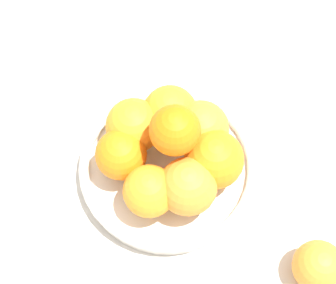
{
  "coord_description": "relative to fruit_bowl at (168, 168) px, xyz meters",
  "views": [
    {
      "loc": [
        -0.34,
        0.02,
        0.76
      ],
      "look_at": [
        0.0,
        0.0,
        0.1
      ],
      "focal_mm": 60.0,
      "sensor_mm": 36.0,
      "label": 1
    }
  ],
  "objects": [
    {
      "name": "orange_pile",
      "position": [
        0.0,
        -0.01,
        0.06
      ],
      "size": [
        0.19,
        0.2,
        0.13
      ],
      "color": "orange",
      "rests_on": "fruit_bowl"
    },
    {
      "name": "ground_plane",
      "position": [
        0.0,
        0.0,
        -0.02
      ],
      "size": [
        4.0,
        4.0,
        0.0
      ],
      "primitive_type": "plane",
      "color": "beige"
    },
    {
      "name": "stray_orange",
      "position": [
        -0.16,
        -0.19,
        0.02
      ],
      "size": [
        0.07,
        0.07,
        0.07
      ],
      "primitive_type": "sphere",
      "color": "orange",
      "rests_on": "ground_plane"
    },
    {
      "name": "fruit_bowl",
      "position": [
        0.0,
        0.0,
        0.0
      ],
      "size": [
        0.26,
        0.26,
        0.03
      ],
      "color": "silver",
      "rests_on": "ground_plane"
    }
  ]
}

